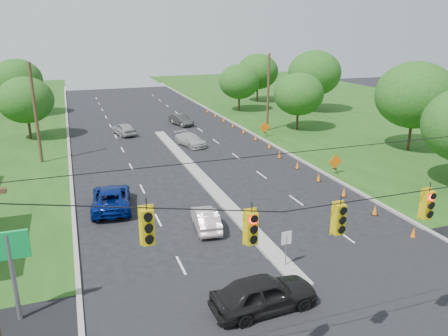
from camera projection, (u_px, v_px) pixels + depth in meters
name	position (u px, v px, depth m)	size (l,w,h in m)	color
curb_left	(70.00, 160.00, 40.75)	(0.25, 110.00, 0.16)	gray
curb_right	(266.00, 142.00, 47.21)	(0.25, 110.00, 0.16)	gray
median	(201.00, 178.00, 35.91)	(1.00, 34.00, 0.18)	gray
median_sign	(286.00, 242.00, 22.02)	(0.55, 0.06, 2.05)	gray
signal_span	(386.00, 241.00, 14.65)	(25.60, 0.32, 9.00)	#422D1C
utility_pole_far_left	(36.00, 114.00, 38.60)	(0.28, 0.28, 9.00)	#422D1C
utility_pole_far_right	(268.00, 93.00, 51.08)	(0.28, 0.28, 9.00)	#422D1C
cone_1	(414.00, 232.00, 25.58)	(0.32, 0.32, 0.70)	orange
cone_2	(375.00, 210.00, 28.71)	(0.32, 0.32, 0.70)	orange
cone_3	(344.00, 192.00, 31.85)	(0.32, 0.32, 0.70)	orange
cone_4	(319.00, 177.00, 34.99)	(0.32, 0.32, 0.70)	orange
cone_5	(297.00, 165.00, 38.13)	(0.32, 0.32, 0.70)	orange
cone_6	(279.00, 155.00, 41.26)	(0.32, 0.32, 0.70)	orange
cone_7	(269.00, 145.00, 44.59)	(0.32, 0.32, 0.70)	orange
cone_8	(256.00, 137.00, 47.73)	(0.32, 0.32, 0.70)	orange
cone_9	(244.00, 131.00, 50.87)	(0.32, 0.32, 0.70)	orange
cone_10	(233.00, 125.00, 54.01)	(0.32, 0.32, 0.70)	orange
cone_11	(223.00, 119.00, 57.14)	(0.32, 0.32, 0.70)	orange
cone_12	(215.00, 115.00, 60.28)	(0.32, 0.32, 0.70)	orange
cone_13	(207.00, 110.00, 63.42)	(0.32, 0.32, 0.70)	orange
work_sign_1	(335.00, 162.00, 36.35)	(1.27, 0.58, 1.37)	black
work_sign_2	(265.00, 128.00, 48.90)	(1.27, 0.58, 1.37)	black
tree_5	(26.00, 100.00, 47.13)	(5.88, 5.88, 6.86)	black
tree_6	(17.00, 80.00, 59.75)	(6.72, 6.72, 7.84)	black
tree_8	(415.00, 95.00, 42.14)	(7.56, 7.56, 8.82)	black
tree_9	(299.00, 94.00, 51.36)	(5.88, 5.88, 6.86)	black
tree_10	(314.00, 73.00, 62.50)	(7.56, 7.56, 8.82)	black
tree_11	(258.00, 72.00, 71.27)	(6.72, 6.72, 7.84)	black
tree_12	(239.00, 82.00, 63.27)	(5.88, 5.88, 6.86)	black
black_sedan	(264.00, 293.00, 18.91)	(1.91, 4.75, 1.62)	black
white_sedan	(206.00, 219.00, 26.73)	(1.33, 3.82, 1.26)	beige
blue_pickup	(111.00, 198.00, 29.65)	(2.52, 5.46, 1.52)	navy
silver_car_far	(190.00, 140.00, 45.56)	(1.78, 4.39, 1.27)	#B3B3B3
silver_car_oncoming	(124.00, 129.00, 50.08)	(1.66, 4.13, 1.41)	#A4A4A5
dark_car_receding	(181.00, 120.00, 55.18)	(1.42, 4.08, 1.35)	#2E2E2E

